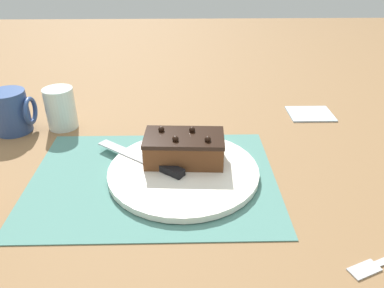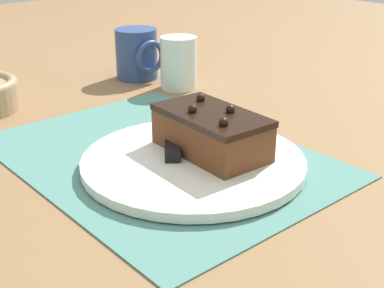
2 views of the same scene
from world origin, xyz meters
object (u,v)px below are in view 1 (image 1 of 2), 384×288
(cake_plate, at_px, (184,171))
(serving_knife, at_px, (153,162))
(drinking_glass, at_px, (61,108))
(chocolate_cake, at_px, (184,148))
(coffee_mug, at_px, (11,112))

(cake_plate, distance_m, serving_knife, 0.06)
(serving_knife, height_order, drinking_glass, drinking_glass)
(chocolate_cake, distance_m, drinking_glass, 0.34)
(drinking_glass, xyz_separation_m, coffee_mug, (-0.11, -0.02, 0.00))
(drinking_glass, height_order, coffee_mug, coffee_mug)
(chocolate_cake, xyz_separation_m, serving_knife, (-0.06, -0.01, -0.02))
(cake_plate, bearing_deg, coffee_mug, 153.76)
(chocolate_cake, distance_m, serving_knife, 0.07)
(cake_plate, relative_size, serving_knife, 1.56)
(cake_plate, height_order, serving_knife, serving_knife)
(drinking_glass, bearing_deg, serving_knife, -40.83)
(drinking_glass, distance_m, coffee_mug, 0.11)
(coffee_mug, bearing_deg, serving_knife, -28.10)
(coffee_mug, bearing_deg, drinking_glass, 9.72)
(drinking_glass, bearing_deg, coffee_mug, -170.28)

